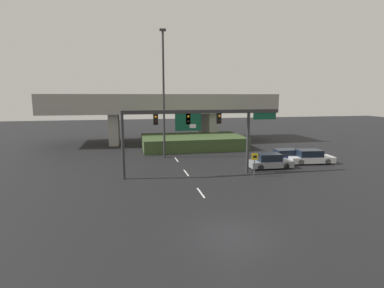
{
  "coord_description": "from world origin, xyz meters",
  "views": [
    {
      "loc": [
        -5.03,
        -14.26,
        7.23
      ],
      "look_at": [
        0.0,
        10.08,
        3.21
      ],
      "focal_mm": 28.0,
      "sensor_mm": 36.0,
      "label": 1
    }
  ],
  "objects_px": {
    "signal_gantry": "(198,123)",
    "parked_sedan_mid_right": "(287,156)",
    "parked_sedan_far_right": "(310,157)",
    "parked_sedan_near_right": "(270,161)",
    "speed_limit_sign": "(255,161)",
    "highway_light_pole_near": "(164,92)"
  },
  "relations": [
    {
      "from": "signal_gantry",
      "to": "parked_sedan_mid_right",
      "type": "distance_m",
      "value": 12.28
    },
    {
      "from": "parked_sedan_far_right",
      "to": "parked_sedan_mid_right",
      "type": "bearing_deg",
      "value": 149.82
    },
    {
      "from": "parked_sedan_far_right",
      "to": "parked_sedan_near_right",
      "type": "bearing_deg",
      "value": -162.84
    },
    {
      "from": "speed_limit_sign",
      "to": "parked_sedan_near_right",
      "type": "distance_m",
      "value": 3.94
    },
    {
      "from": "speed_limit_sign",
      "to": "parked_sedan_far_right",
      "type": "height_order",
      "value": "speed_limit_sign"
    },
    {
      "from": "signal_gantry",
      "to": "speed_limit_sign",
      "type": "bearing_deg",
      "value": -17.57
    },
    {
      "from": "parked_sedan_near_right",
      "to": "parked_sedan_mid_right",
      "type": "relative_size",
      "value": 0.95
    },
    {
      "from": "highway_light_pole_near",
      "to": "parked_sedan_near_right",
      "type": "xyz_separation_m",
      "value": [
        9.77,
        -7.42,
        -6.97
      ]
    },
    {
      "from": "signal_gantry",
      "to": "highway_light_pole_near",
      "type": "xyz_separation_m",
      "value": [
        -2.08,
        8.55,
        2.84
      ]
    },
    {
      "from": "parked_sedan_near_right",
      "to": "parked_sedan_far_right",
      "type": "xyz_separation_m",
      "value": [
        5.23,
        1.09,
        0.0
      ]
    },
    {
      "from": "highway_light_pole_near",
      "to": "parked_sedan_far_right",
      "type": "xyz_separation_m",
      "value": [
        15.0,
        -6.33,
        -6.96
      ]
    },
    {
      "from": "speed_limit_sign",
      "to": "parked_sedan_far_right",
      "type": "xyz_separation_m",
      "value": [
        8.02,
        3.77,
        -0.74
      ]
    },
    {
      "from": "parked_sedan_near_right",
      "to": "parked_sedan_mid_right",
      "type": "height_order",
      "value": "parked_sedan_near_right"
    },
    {
      "from": "highway_light_pole_near",
      "to": "parked_sedan_near_right",
      "type": "distance_m",
      "value": 14.11
    },
    {
      "from": "signal_gantry",
      "to": "parked_sedan_far_right",
      "type": "relative_size",
      "value": 2.92
    },
    {
      "from": "parked_sedan_mid_right",
      "to": "parked_sedan_far_right",
      "type": "bearing_deg",
      "value": -34.18
    },
    {
      "from": "parked_sedan_far_right",
      "to": "highway_light_pole_near",
      "type": "bearing_deg",
      "value": 162.54
    },
    {
      "from": "signal_gantry",
      "to": "parked_sedan_far_right",
      "type": "distance_m",
      "value": 13.74
    },
    {
      "from": "highway_light_pole_near",
      "to": "speed_limit_sign",
      "type": "bearing_deg",
      "value": -55.35
    },
    {
      "from": "speed_limit_sign",
      "to": "parked_sedan_mid_right",
      "type": "distance_m",
      "value": 8.01
    },
    {
      "from": "parked_sedan_mid_right",
      "to": "highway_light_pole_near",
      "type": "bearing_deg",
      "value": 160.72
    },
    {
      "from": "parked_sedan_near_right",
      "to": "parked_sedan_far_right",
      "type": "distance_m",
      "value": 5.34
    }
  ]
}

